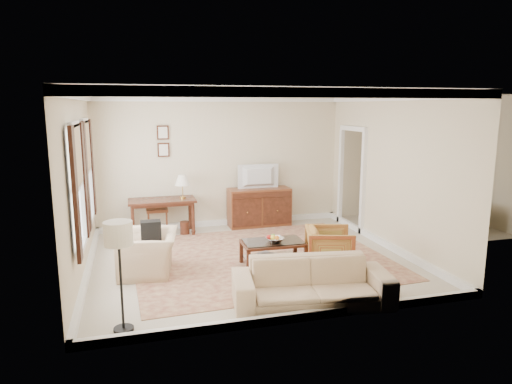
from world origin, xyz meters
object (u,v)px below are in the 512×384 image
striped_armchair (329,246)px  club_armchair (148,246)px  sofa (312,275)px  sideboard (259,207)px  writing_desk (162,204)px  coffee_table (273,247)px  tv (259,169)px

striped_armchair → club_armchair: size_ratio=0.74×
striped_armchair → club_armchair: (-2.92, 0.58, 0.07)m
striped_armchair → sofa: sofa is taller
club_armchair → sofa: bearing=57.3°
club_armchair → sofa: club_armchair is taller
sideboard → sofa: sideboard is taller
writing_desk → coffee_table: size_ratio=1.31×
sideboard → club_armchair: club_armchair is taller
club_armchair → striped_armchair: bearing=87.4°
writing_desk → tv: bearing=3.4°
tv → sofa: 4.34m
tv → sofa: bearing=83.9°
sofa → writing_desk: bearing=121.0°
sideboard → sofa: 4.27m
club_armchair → sofa: (2.09, -1.83, -0.03)m
tv → sofa: tv is taller
writing_desk → striped_armchair: (2.53, -2.84, -0.26)m
club_armchair → sideboard: bearing=142.0°
sideboard → sofa: (-0.45, -4.25, -0.01)m
tv → striped_armchair: size_ratio=1.16×
writing_desk → striped_armchair: 3.82m
writing_desk → coffee_table: writing_desk is taller
striped_armchair → coffee_table: bearing=85.3°
tv → coffee_table: tv is taller
sideboard → sofa: bearing=-96.1°
writing_desk → sofa: bearing=-67.4°
sideboard → coffee_table: bearing=-100.8°
writing_desk → coffee_table: bearing=-56.4°
coffee_table → writing_desk: bearing=123.6°
club_armchair → tv: bearing=141.8°
sideboard → tv: bearing=-90.0°
writing_desk → tv: (2.16, 0.13, 0.66)m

